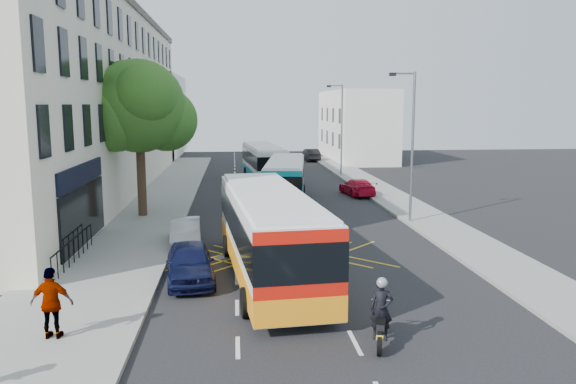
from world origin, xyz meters
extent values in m
plane|color=black|center=(0.00, 0.00, 0.00)|extent=(120.00, 120.00, 0.00)
cube|color=gray|center=(-8.50, 15.00, 0.07)|extent=(5.00, 70.00, 0.15)
cube|color=gray|center=(7.50, 15.00, 0.07)|extent=(3.00, 70.00, 0.15)
cube|color=beige|center=(-14.00, 24.50, 6.50)|extent=(8.00, 45.00, 13.00)
cube|color=#59544C|center=(-14.00, 24.50, 13.25)|extent=(8.30, 45.00, 0.50)
cube|color=black|center=(-9.95, 8.00, 3.40)|extent=(0.12, 7.00, 0.90)
cube|color=black|center=(-9.95, 8.00, 1.60)|extent=(0.12, 7.00, 2.60)
cube|color=silver|center=(-14.00, 55.00, 5.00)|extent=(8.00, 20.00, 10.00)
cube|color=silver|center=(11.00, 48.00, 4.00)|extent=(6.00, 18.00, 8.00)
cylinder|color=#382619|center=(-8.50, 15.00, 2.35)|extent=(0.50, 0.50, 4.40)
sphere|color=#214F16|center=(-8.50, 15.00, 6.35)|extent=(5.20, 5.20, 5.20)
sphere|color=#214F16|center=(-7.10, 15.80, 5.55)|extent=(3.60, 3.60, 3.60)
sphere|color=#214F16|center=(-9.70, 14.40, 5.75)|extent=(3.80, 3.80, 3.80)
sphere|color=#214F16|center=(-7.90, 13.70, 6.95)|extent=(3.40, 3.40, 3.40)
sphere|color=#214F16|center=(-9.30, 16.10, 7.35)|extent=(3.20, 3.20, 3.20)
cylinder|color=slate|center=(6.30, 12.00, 4.15)|extent=(0.14, 0.14, 8.00)
cylinder|color=slate|center=(5.70, 12.00, 8.05)|extent=(1.20, 0.10, 0.10)
cube|color=black|center=(5.10, 12.00, 8.00)|extent=(0.35, 0.15, 0.18)
cylinder|color=slate|center=(6.30, 32.00, 4.15)|extent=(0.14, 0.14, 8.00)
cylinder|color=slate|center=(5.70, 32.00, 8.05)|extent=(1.20, 0.10, 0.10)
cube|color=black|center=(5.10, 32.00, 8.00)|extent=(0.35, 0.15, 0.18)
cube|color=silver|center=(-1.97, 3.14, 1.76)|extent=(3.68, 11.73, 2.78)
cube|color=silver|center=(-1.97, 3.14, 3.20)|extent=(3.45, 11.49, 0.13)
cube|color=black|center=(-1.97, 3.14, 2.15)|extent=(3.74, 11.80, 1.15)
cube|color=orange|center=(-1.97, 3.14, 0.79)|extent=(3.73, 11.79, 0.79)
cube|color=red|center=(-1.44, -2.57, 1.78)|extent=(2.66, 0.35, 2.62)
cube|color=#FF0C0C|center=(-2.50, -2.68, 1.05)|extent=(0.25, 0.08, 0.25)
cube|color=#FF0C0C|center=(-0.39, -2.49, 1.05)|extent=(0.25, 0.08, 0.25)
cylinder|color=black|center=(-3.57, 6.16, 0.47)|extent=(0.38, 0.97, 0.94)
cylinder|color=black|center=(-0.96, 6.40, 0.47)|extent=(0.38, 0.97, 0.94)
cylinder|color=black|center=(-2.92, -0.84, 0.47)|extent=(0.38, 0.97, 0.94)
cylinder|color=black|center=(-0.31, -0.60, 0.47)|extent=(0.38, 0.97, 0.94)
cube|color=silver|center=(0.11, 19.18, 1.54)|extent=(3.62, 10.32, 2.43)
cube|color=silver|center=(0.11, 19.18, 2.80)|extent=(3.41, 10.09, 0.11)
cube|color=black|center=(0.11, 19.18, 1.88)|extent=(3.68, 10.38, 1.01)
cube|color=#0C8796|center=(0.11, 19.18, 0.69)|extent=(3.67, 10.37, 0.69)
cube|color=#0C92A0|center=(-0.56, 14.20, 1.56)|extent=(2.33, 0.41, 2.30)
cube|color=#FF0C0C|center=(-1.45, 14.31, 0.92)|extent=(0.26, 0.09, 0.25)
cube|color=#FF0C0C|center=(0.33, 14.08, 0.92)|extent=(0.26, 0.09, 0.25)
cylinder|color=black|center=(-0.67, 22.06, 0.41)|extent=(0.36, 0.85, 0.83)
cylinder|color=black|center=(1.61, 21.76, 0.41)|extent=(0.36, 0.85, 0.83)
cylinder|color=black|center=(-1.48, 15.97, 0.41)|extent=(0.36, 0.85, 0.83)
cylinder|color=black|center=(0.79, 15.66, 0.41)|extent=(0.36, 0.85, 0.83)
cube|color=silver|center=(-0.76, 30.05, 1.62)|extent=(3.36, 10.81, 2.56)
cube|color=silver|center=(-0.76, 30.05, 2.95)|extent=(3.14, 10.58, 0.12)
cube|color=black|center=(-0.76, 30.05, 1.98)|extent=(3.42, 10.87, 1.06)
cube|color=#0D79A4|center=(-0.76, 30.05, 0.72)|extent=(3.41, 10.86, 0.72)
cube|color=white|center=(-0.29, 24.78, 1.64)|extent=(2.46, 0.32, 2.42)
cube|color=#FF0C0C|center=(-1.25, 24.69, 0.97)|extent=(0.25, 0.08, 0.25)
cube|color=#FF0C0C|center=(0.66, 24.86, 0.97)|extent=(0.25, 0.08, 0.25)
cylinder|color=black|center=(-2.23, 32.83, 0.43)|extent=(0.35, 0.89, 0.87)
cylinder|color=black|center=(0.18, 33.04, 0.43)|extent=(0.35, 0.89, 0.87)
cylinder|color=black|center=(-1.65, 26.38, 0.43)|extent=(0.35, 0.89, 0.87)
cylinder|color=black|center=(0.76, 26.59, 0.43)|extent=(0.35, 0.89, 0.87)
cylinder|color=black|center=(0.47, -3.81, 0.32)|extent=(0.30, 0.64, 0.63)
cylinder|color=black|center=(0.90, -2.39, 0.32)|extent=(0.30, 0.64, 0.63)
cube|color=black|center=(0.69, -3.10, 0.61)|extent=(0.56, 1.20, 0.22)
cube|color=black|center=(0.76, -2.86, 0.79)|extent=(0.40, 0.51, 0.20)
cube|color=black|center=(0.62, -3.33, 0.74)|extent=(0.39, 0.55, 0.10)
cylinder|color=slate|center=(0.89, -2.43, 0.69)|extent=(0.18, 0.43, 0.83)
cylinder|color=slate|center=(0.85, -2.58, 1.04)|extent=(0.58, 0.21, 0.04)
cube|color=gold|center=(0.42, -3.97, 0.54)|extent=(0.18, 0.07, 0.13)
imported|color=black|center=(0.67, -3.15, 1.00)|extent=(0.72, 0.57, 1.71)
sphere|color=#99999E|center=(0.67, -3.15, 1.73)|extent=(0.30, 0.30, 0.30)
imported|color=#0D1135|center=(-4.90, 2.90, 0.71)|extent=(2.14, 4.35, 1.43)
imported|color=#A8ABB0|center=(-5.51, 8.17, 0.63)|extent=(1.64, 3.91, 1.26)
imported|color=#B50723|center=(5.50, 21.70, 0.60)|extent=(2.20, 4.32, 1.20)
imported|color=#38393F|center=(0.01, 39.46, 0.75)|extent=(2.67, 5.49, 1.50)
imported|color=#9B9EA3|center=(2.50, 38.84, 0.62)|extent=(1.76, 3.73, 1.23)
imported|color=black|center=(5.50, 46.55, 0.69)|extent=(1.94, 4.33, 1.38)
imported|color=gray|center=(-8.19, -2.23, 1.14)|extent=(1.20, 0.60, 1.98)
camera|label=1|loc=(-3.21, -17.28, 6.47)|focal=35.00mm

